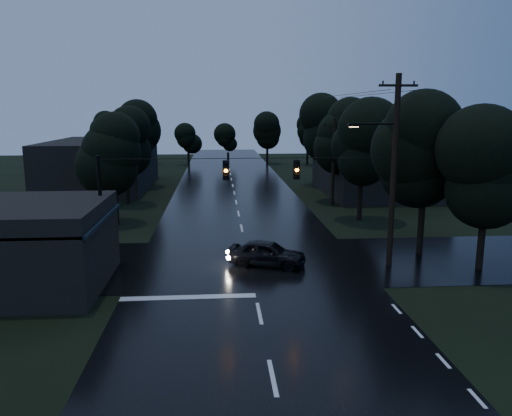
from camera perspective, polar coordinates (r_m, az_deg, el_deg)
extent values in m
plane|color=black|center=(16.40, 1.92, -18.87)|extent=(160.00, 160.00, 0.00)
cube|color=black|center=(44.89, -2.28, 0.64)|extent=(12.00, 120.00, 0.02)
cube|color=black|center=(27.41, -0.84, -6.24)|extent=(60.00, 9.00, 0.02)
cube|color=black|center=(25.08, -23.85, -1.31)|extent=(6.00, 7.00, 0.12)
cube|color=black|center=(24.25, -17.16, -1.24)|extent=(0.30, 7.00, 0.15)
cylinder|color=black|center=(21.92, -19.12, -7.28)|extent=(0.10, 0.10, 3.00)
cylinder|color=black|center=(27.52, -16.02, -3.37)|extent=(0.10, 0.10, 3.00)
cube|color=#FFC266|center=(23.00, -17.98, -3.75)|extent=(0.06, 1.60, 0.50)
cube|color=#FFC266|center=(25.55, -16.60, -2.20)|extent=(0.06, 1.20, 0.50)
cube|color=black|center=(50.93, 13.51, 4.10)|extent=(10.00, 14.00, 4.40)
cube|color=black|center=(55.80, -17.28, 4.81)|extent=(10.00, 16.00, 5.00)
cylinder|color=black|center=(26.89, 15.46, 3.93)|extent=(0.30, 0.30, 10.00)
cube|color=black|center=(26.73, 15.96, 13.32)|extent=(2.00, 0.12, 0.12)
cylinder|color=black|center=(26.36, 13.47, 9.34)|extent=(2.20, 0.10, 0.10)
cube|color=black|center=(26.05, 11.13, 9.31)|extent=(0.60, 0.25, 0.18)
cube|color=#FFB266|center=(26.05, 11.12, 9.09)|extent=(0.45, 0.18, 0.03)
cylinder|color=black|center=(43.48, 8.83, 5.17)|extent=(0.30, 0.30, 7.50)
cube|color=black|center=(43.27, 8.95, 9.32)|extent=(2.00, 0.12, 0.12)
cylinder|color=black|center=(26.30, -17.26, -0.75)|extent=(0.18, 0.18, 6.00)
cylinder|color=black|center=(25.27, -0.74, 5.71)|extent=(15.00, 0.03, 0.03)
cube|color=black|center=(25.28, -3.46, 4.33)|extent=(0.32, 0.25, 1.00)
sphere|color=orange|center=(25.14, -3.45, 4.29)|extent=(0.18, 0.18, 0.18)
cube|color=black|center=(25.60, 4.65, 4.40)|extent=(0.32, 0.25, 1.00)
sphere|color=orange|center=(25.45, 4.70, 4.36)|extent=(0.18, 0.18, 0.18)
cylinder|color=black|center=(30.26, 18.30, -2.40)|extent=(0.36, 0.36, 2.80)
sphere|color=black|center=(29.68, 18.70, 4.00)|extent=(4.48, 4.48, 4.48)
sphere|color=black|center=(29.57, 18.84, 6.31)|extent=(4.48, 4.48, 4.48)
sphere|color=black|center=(29.50, 18.99, 8.63)|extent=(4.48, 4.48, 4.48)
cylinder|color=black|center=(28.55, 24.30, -3.99)|extent=(0.36, 0.36, 2.45)
sphere|color=black|center=(27.97, 24.78, 1.91)|extent=(3.92, 3.92, 3.92)
sphere|color=black|center=(27.84, 24.96, 4.04)|extent=(3.92, 3.92, 3.92)
sphere|color=black|center=(27.74, 25.14, 6.19)|extent=(3.92, 3.92, 3.92)
cylinder|color=black|center=(37.51, -15.69, 0.03)|extent=(0.36, 0.36, 2.45)
sphere|color=black|center=(37.07, -15.93, 4.55)|extent=(3.92, 3.92, 3.92)
sphere|color=black|center=(36.97, -16.02, 6.17)|extent=(3.92, 3.92, 3.92)
sphere|color=black|center=(36.90, -16.11, 7.79)|extent=(3.92, 3.92, 3.92)
cylinder|color=black|center=(45.35, -14.51, 2.08)|extent=(0.36, 0.36, 2.62)
sphere|color=black|center=(44.97, -14.71, 6.09)|extent=(4.20, 4.20, 4.20)
sphere|color=black|center=(44.89, -14.78, 7.52)|extent=(4.20, 4.20, 4.20)
sphere|color=black|center=(44.84, -14.85, 8.96)|extent=(4.20, 4.20, 4.20)
cylinder|color=black|center=(55.20, -13.36, 3.80)|extent=(0.36, 0.36, 2.80)
sphere|color=black|center=(54.89, -13.52, 7.32)|extent=(4.48, 4.48, 4.48)
sphere|color=black|center=(54.82, -13.57, 8.57)|extent=(4.48, 4.48, 4.48)
sphere|color=black|center=(54.79, -13.63, 9.82)|extent=(4.48, 4.48, 4.48)
cylinder|color=black|center=(38.25, 11.77, 0.56)|extent=(0.36, 0.36, 2.62)
sphere|color=black|center=(37.81, 11.96, 5.32)|extent=(4.20, 4.20, 4.20)
sphere|color=black|center=(37.72, 12.03, 7.02)|extent=(4.20, 4.20, 4.20)
sphere|color=black|center=(37.66, 12.10, 8.72)|extent=(4.20, 4.20, 4.20)
cylinder|color=black|center=(46.01, 9.75, 2.51)|extent=(0.36, 0.36, 2.80)
sphere|color=black|center=(45.63, 9.89, 6.74)|extent=(4.48, 4.48, 4.48)
sphere|color=black|center=(45.56, 9.95, 8.24)|extent=(4.48, 4.48, 4.48)
sphere|color=black|center=(45.51, 10.00, 9.75)|extent=(4.48, 4.48, 4.48)
cylinder|color=black|center=(55.78, 7.87, 4.16)|extent=(0.36, 0.36, 2.97)
sphere|color=black|center=(55.46, 7.97, 7.87)|extent=(4.76, 4.76, 4.76)
sphere|color=black|center=(55.41, 8.01, 9.18)|extent=(4.76, 4.76, 4.76)
sphere|color=black|center=(55.38, 8.04, 10.50)|extent=(4.76, 4.76, 4.76)
imported|color=black|center=(26.65, 1.29, -5.19)|extent=(4.42, 2.91, 1.40)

